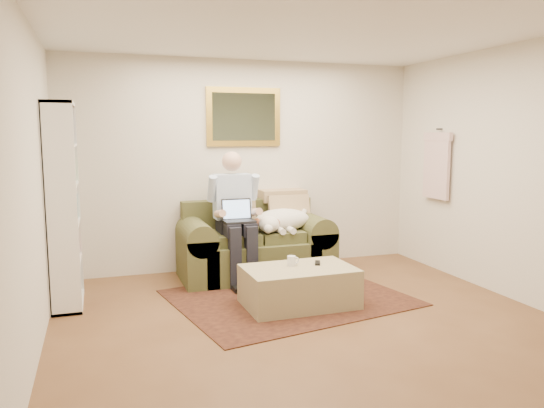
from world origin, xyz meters
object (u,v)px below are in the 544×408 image
laptop (238,215)px  seated_man (236,218)px  ottoman (299,287)px  bookshelf (64,205)px  sleeping_dog (282,220)px  coffee_mug (291,261)px  sofa (255,251)px

laptop → seated_man: bearing=90.0°
ottoman → bookshelf: (-2.18, 0.80, 0.80)m
ottoman → sleeping_dog: bearing=78.7°
coffee_mug → sleeping_dog: bearing=75.3°
sleeping_dog → seated_man: bearing=-172.9°
sofa → sleeping_dog: size_ratio=2.43×
ottoman → bookshelf: bearing=159.8°
sofa → seated_man: size_ratio=1.19×
sofa → bookshelf: bookshelf is taller
sofa → coffee_mug: (0.05, -1.13, 0.13)m
coffee_mug → bookshelf: 2.31m
ottoman → seated_man: bearing=108.8°
sofa → seated_man: seated_man is taller
ottoman → coffee_mug: coffee_mug is taller
sleeping_dog → bookshelf: size_ratio=0.36×
sofa → ottoman: (0.09, -1.22, -0.11)m
sofa → ottoman: 1.23m
ottoman → coffee_mug: bearing=118.2°
sofa → coffee_mug: size_ratio=17.73×
sleeping_dog → bookshelf: bookshelf is taller
seated_man → laptop: 0.08m
bookshelf → ottoman: bearing=-20.2°
seated_man → coffee_mug: seated_man is taller
laptop → bookshelf: size_ratio=0.17×
laptop → sleeping_dog: (0.58, 0.14, -0.10)m
ottoman → laptop: bearing=110.0°
coffee_mug → bookshelf: bearing=161.5°
sofa → sleeping_dog: sofa is taller
seated_man → bookshelf: (-1.82, -0.26, 0.25)m
ottoman → coffee_mug: (-0.05, 0.09, 0.25)m
bookshelf → sofa: bearing=11.4°
laptop → sleeping_dog: size_ratio=0.47×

